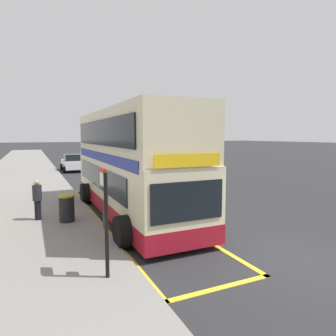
{
  "coord_description": "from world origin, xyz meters",
  "views": [
    {
      "loc": [
        -6.27,
        -5.42,
        3.37
      ],
      "look_at": [
        -0.24,
        7.6,
        1.81
      ],
      "focal_mm": 31.8,
      "sensor_mm": 36.0,
      "label": 1
    }
  ],
  "objects_px": {
    "parked_car_black_ahead": "(103,154)",
    "parked_car_white_kerbside": "(73,163)",
    "double_decker_bus": "(129,166)",
    "bus_stop_sign": "(105,213)",
    "litter_bin": "(67,208)",
    "pedestrian_waiting_near_sign": "(37,198)"
  },
  "relations": [
    {
      "from": "parked_car_black_ahead",
      "to": "pedestrian_waiting_near_sign",
      "type": "bearing_deg",
      "value": -105.17
    },
    {
      "from": "parked_car_white_kerbside",
      "to": "litter_bin",
      "type": "xyz_separation_m",
      "value": [
        -2.51,
        -18.01,
        -0.14
      ]
    },
    {
      "from": "pedestrian_waiting_near_sign",
      "to": "parked_car_black_ahead",
      "type": "bearing_deg",
      "value": 72.68
    },
    {
      "from": "bus_stop_sign",
      "to": "parked_car_black_ahead",
      "type": "xyz_separation_m",
      "value": [
        7.67,
        34.57,
        -0.83
      ]
    },
    {
      "from": "double_decker_bus",
      "to": "litter_bin",
      "type": "bearing_deg",
      "value": -167.63
    },
    {
      "from": "parked_car_black_ahead",
      "to": "litter_bin",
      "type": "distance_m",
      "value": 30.63
    },
    {
      "from": "litter_bin",
      "to": "pedestrian_waiting_near_sign",
      "type": "bearing_deg",
      "value": 143.92
    },
    {
      "from": "parked_car_white_kerbside",
      "to": "pedestrian_waiting_near_sign",
      "type": "distance_m",
      "value": 17.64
    },
    {
      "from": "parked_car_black_ahead",
      "to": "bus_stop_sign",
      "type": "bearing_deg",
      "value": -100.37
    },
    {
      "from": "parked_car_white_kerbside",
      "to": "parked_car_black_ahead",
      "type": "bearing_deg",
      "value": -116.74
    },
    {
      "from": "parked_car_black_ahead",
      "to": "parked_car_white_kerbside",
      "type": "bearing_deg",
      "value": -113.29
    },
    {
      "from": "double_decker_bus",
      "to": "parked_car_black_ahead",
      "type": "height_order",
      "value": "double_decker_bus"
    },
    {
      "from": "double_decker_bus",
      "to": "litter_bin",
      "type": "relative_size",
      "value": 10.17
    },
    {
      "from": "double_decker_bus",
      "to": "parked_car_white_kerbside",
      "type": "distance_m",
      "value": 17.47
    },
    {
      "from": "parked_car_black_ahead",
      "to": "parked_car_white_kerbside",
      "type": "xyz_separation_m",
      "value": [
        -5.49,
        -11.55,
        0.0
      ]
    },
    {
      "from": "litter_bin",
      "to": "double_decker_bus",
      "type": "bearing_deg",
      "value": 12.37
    },
    {
      "from": "parked_car_black_ahead",
      "to": "parked_car_white_kerbside",
      "type": "distance_m",
      "value": 12.79
    },
    {
      "from": "pedestrian_waiting_near_sign",
      "to": "litter_bin",
      "type": "height_order",
      "value": "pedestrian_waiting_near_sign"
    },
    {
      "from": "double_decker_bus",
      "to": "pedestrian_waiting_near_sign",
      "type": "height_order",
      "value": "double_decker_bus"
    },
    {
      "from": "double_decker_bus",
      "to": "parked_car_black_ahead",
      "type": "xyz_separation_m",
      "value": [
        5.34,
        28.98,
        -1.26
      ]
    },
    {
      "from": "parked_car_white_kerbside",
      "to": "bus_stop_sign",
      "type": "bearing_deg",
      "value": 83.29
    },
    {
      "from": "bus_stop_sign",
      "to": "double_decker_bus",
      "type": "bearing_deg",
      "value": 67.34
    }
  ]
}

